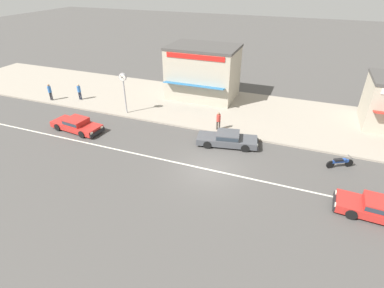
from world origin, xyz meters
The scene contains 12 objects.
ground_plane centered at (0.00, 0.00, 0.00)m, with size 160.00×160.00×0.00m, color #4C4947.
lane_centre_stripe centered at (0.00, 0.00, 0.00)m, with size 50.40×0.14×0.01m, color silver.
kerb_strip centered at (0.00, 10.09, 0.07)m, with size 68.00×10.00×0.15m, color #9E9384.
sedan_red_0 centered at (-12.15, 1.52, 0.53)m, with size 4.67×2.16×1.06m.
sedan_red_1 centered at (9.96, -0.90, 0.53)m, with size 4.56×1.94×1.06m.
sedan_dark_grey_2 centered at (0.27, 3.67, 0.53)m, with size 4.87×2.44×1.06m.
motorcycle_0 centered at (8.23, 3.48, 0.42)m, with size 1.74×1.08×0.80m.
street_clock centered at (-10.00, 5.82, 2.99)m, with size 0.71×0.22×3.76m.
pedestrian_mid_kerb centered at (-1.06, 5.60, 1.05)m, with size 0.34×0.34×1.56m.
pedestrian_by_shop centered at (-18.86, 5.77, 1.13)m, with size 0.34×0.34×1.68m.
pedestrian_far_end centered at (-16.21, 6.97, 1.10)m, with size 0.34×0.34×1.64m.
shopfront_corner_warung centered at (-4.80, 12.38, 2.75)m, with size 6.85×5.57×5.18m.
Camera 1 is at (4.90, -15.92, 11.71)m, focal length 28.00 mm.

